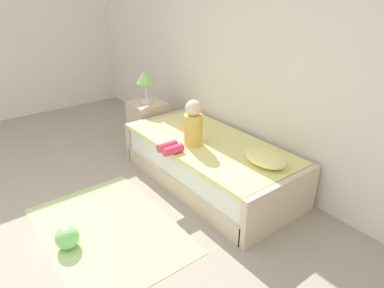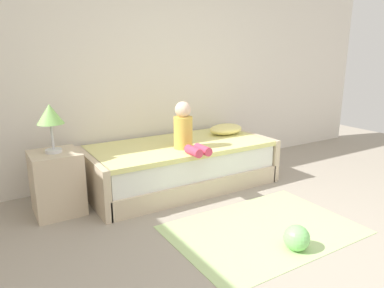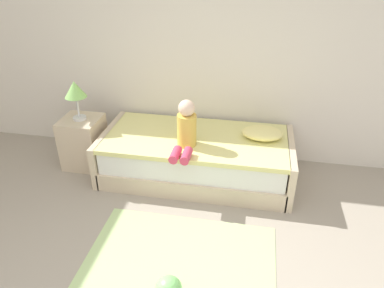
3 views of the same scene
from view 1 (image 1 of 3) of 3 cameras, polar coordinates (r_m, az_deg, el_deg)
ground_plane at (r=3.32m, az=-26.29°, el=-16.48°), size 9.20×9.20×0.00m
wall_rear at (r=3.86m, az=10.13°, el=15.73°), size 7.20×0.10×2.90m
bed at (r=3.83m, az=2.97°, el=-3.12°), size 2.11×1.00×0.50m
nightstand at (r=4.82m, az=-7.45°, el=3.58°), size 0.44×0.44×0.60m
table_lamp at (r=4.62m, az=-7.90°, el=10.93°), size 0.24×0.24×0.45m
child_figure at (r=3.55m, az=-0.39°, el=2.72°), size 0.20×0.51×0.50m
pillow at (r=3.31m, az=12.35°, el=-2.37°), size 0.44×0.30×0.13m
toy_ball at (r=3.20m, az=-20.33°, el=-14.59°), size 0.21×0.21×0.21m
area_rug at (r=3.34m, az=-13.89°, el=-13.83°), size 1.60×1.10×0.01m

